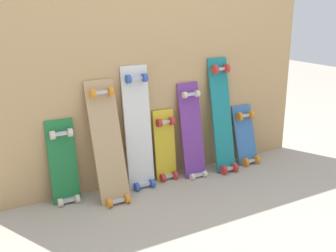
{
  "coord_description": "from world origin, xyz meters",
  "views": [
    {
      "loc": [
        -1.44,
        -2.61,
        1.32
      ],
      "look_at": [
        0.0,
        -0.07,
        0.44
      ],
      "focal_mm": 44.13,
      "sensor_mm": 36.0,
      "label": 1
    }
  ],
  "objects_px": {
    "skateboard_green": "(64,167)",
    "skateboard_natural": "(108,147)",
    "skateboard_purple": "(192,135)",
    "skateboard_teal": "(223,119)",
    "skateboard_blue": "(246,138)",
    "skateboard_white": "(139,132)",
    "skateboard_yellow": "(165,149)"
  },
  "relations": [
    {
      "from": "skateboard_green",
      "to": "skateboard_natural",
      "type": "xyz_separation_m",
      "value": [
        0.29,
        -0.09,
        0.12
      ]
    },
    {
      "from": "skateboard_green",
      "to": "skateboard_purple",
      "type": "relative_size",
      "value": 0.8
    },
    {
      "from": "skateboard_teal",
      "to": "skateboard_blue",
      "type": "distance_m",
      "value": 0.34
    },
    {
      "from": "skateboard_green",
      "to": "skateboard_purple",
      "type": "bearing_deg",
      "value": -2.04
    },
    {
      "from": "skateboard_white",
      "to": "skateboard_blue",
      "type": "xyz_separation_m",
      "value": [
        0.99,
        -0.03,
        -0.2
      ]
    },
    {
      "from": "skateboard_green",
      "to": "skateboard_natural",
      "type": "relative_size",
      "value": 0.72
    },
    {
      "from": "skateboard_yellow",
      "to": "skateboard_purple",
      "type": "relative_size",
      "value": 0.76
    },
    {
      "from": "skateboard_yellow",
      "to": "skateboard_purple",
      "type": "bearing_deg",
      "value": -10.38
    },
    {
      "from": "skateboard_green",
      "to": "skateboard_yellow",
      "type": "relative_size",
      "value": 1.06
    },
    {
      "from": "skateboard_natural",
      "to": "skateboard_yellow",
      "type": "height_order",
      "value": "skateboard_natural"
    },
    {
      "from": "skateboard_purple",
      "to": "skateboard_blue",
      "type": "distance_m",
      "value": 0.55
    },
    {
      "from": "skateboard_yellow",
      "to": "skateboard_blue",
      "type": "distance_m",
      "value": 0.76
    },
    {
      "from": "skateboard_teal",
      "to": "skateboard_purple",
      "type": "bearing_deg",
      "value": 175.67
    },
    {
      "from": "skateboard_white",
      "to": "skateboard_teal",
      "type": "xyz_separation_m",
      "value": [
        0.73,
        -0.04,
        0.01
      ]
    },
    {
      "from": "skateboard_teal",
      "to": "skateboard_blue",
      "type": "xyz_separation_m",
      "value": [
        0.27,
        0.02,
        -0.21
      ]
    },
    {
      "from": "skateboard_purple",
      "to": "skateboard_blue",
      "type": "relative_size",
      "value": 1.46
    },
    {
      "from": "skateboard_white",
      "to": "skateboard_yellow",
      "type": "relative_size",
      "value": 1.58
    },
    {
      "from": "skateboard_natural",
      "to": "skateboard_blue",
      "type": "relative_size",
      "value": 1.61
    },
    {
      "from": "skateboard_natural",
      "to": "skateboard_teal",
      "type": "height_order",
      "value": "skateboard_teal"
    },
    {
      "from": "skateboard_green",
      "to": "skateboard_blue",
      "type": "bearing_deg",
      "value": -1.46
    },
    {
      "from": "skateboard_natural",
      "to": "skateboard_white",
      "type": "bearing_deg",
      "value": 16.52
    },
    {
      "from": "skateboard_green",
      "to": "skateboard_purple",
      "type": "distance_m",
      "value": 1.01
    },
    {
      "from": "skateboard_white",
      "to": "skateboard_purple",
      "type": "xyz_separation_m",
      "value": [
        0.45,
        -0.02,
        -0.09
      ]
    },
    {
      "from": "skateboard_blue",
      "to": "skateboard_white",
      "type": "bearing_deg",
      "value": 178.55
    },
    {
      "from": "skateboard_teal",
      "to": "skateboard_white",
      "type": "bearing_deg",
      "value": 176.67
    },
    {
      "from": "skateboard_green",
      "to": "skateboard_yellow",
      "type": "distance_m",
      "value": 0.79
    },
    {
      "from": "skateboard_yellow",
      "to": "skateboard_purple",
      "type": "distance_m",
      "value": 0.24
    },
    {
      "from": "skateboard_green",
      "to": "skateboard_natural",
      "type": "bearing_deg",
      "value": -17.92
    },
    {
      "from": "skateboard_green",
      "to": "skateboard_purple",
      "type": "height_order",
      "value": "skateboard_purple"
    },
    {
      "from": "skateboard_teal",
      "to": "skateboard_blue",
      "type": "bearing_deg",
      "value": 3.63
    },
    {
      "from": "skateboard_white",
      "to": "skateboard_purple",
      "type": "relative_size",
      "value": 1.2
    },
    {
      "from": "skateboard_green",
      "to": "skateboard_white",
      "type": "distance_m",
      "value": 0.58
    }
  ]
}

